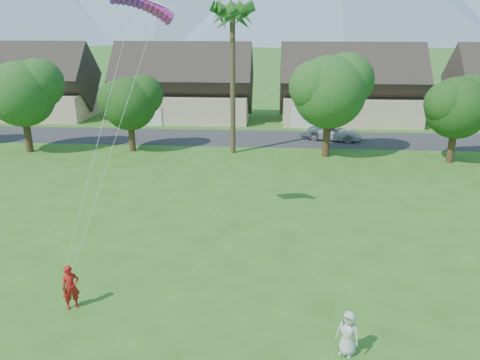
# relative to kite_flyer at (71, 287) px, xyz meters

# --- Properties ---
(street) EXTENTS (90.00, 7.00, 0.01)m
(street) POSITION_rel_kite_flyer_xyz_m (6.37, 29.37, -0.93)
(street) COLOR #2D2D30
(street) RESTS_ON ground
(kite_flyer) EXTENTS (0.82, 0.76, 1.88)m
(kite_flyer) POSITION_rel_kite_flyer_xyz_m (0.00, 0.00, 0.00)
(kite_flyer) COLOR #AB1713
(kite_flyer) RESTS_ON ground
(watcher) EXTENTS (0.98, 0.88, 1.68)m
(watcher) POSITION_rel_kite_flyer_xyz_m (10.64, -1.97, -0.10)
(watcher) COLOR #BBBAB6
(watcher) RESTS_ON ground
(parked_car) EXTENTS (5.54, 3.48, 1.43)m
(parked_car) POSITION_rel_kite_flyer_xyz_m (13.77, 29.37, -0.22)
(parked_car) COLOR silver
(parked_car) RESTS_ON ground
(houses_row) EXTENTS (72.75, 8.19, 8.86)m
(houses_row) POSITION_rel_kite_flyer_xyz_m (6.86, 38.36, 2.51)
(houses_row) COLOR beige
(houses_row) RESTS_ON ground
(tree_row) EXTENTS (62.27, 6.67, 8.45)m
(tree_row) POSITION_rel_kite_flyer_xyz_m (5.23, 23.29, 3.95)
(tree_row) COLOR #47301C
(tree_row) RESTS_ON ground
(fan_palm) EXTENTS (3.00, 3.00, 13.80)m
(fan_palm) POSITION_rel_kite_flyer_xyz_m (4.37, 23.87, 10.86)
(fan_palm) COLOR #4C3D26
(fan_palm) RESTS_ON ground
(parafoil_kite) EXTENTS (3.09, 1.38, 0.50)m
(parafoil_kite) POSITION_rel_kite_flyer_xyz_m (1.79, 6.84, 10.83)
(parafoil_kite) COLOR purple
(parafoil_kite) RESTS_ON ground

